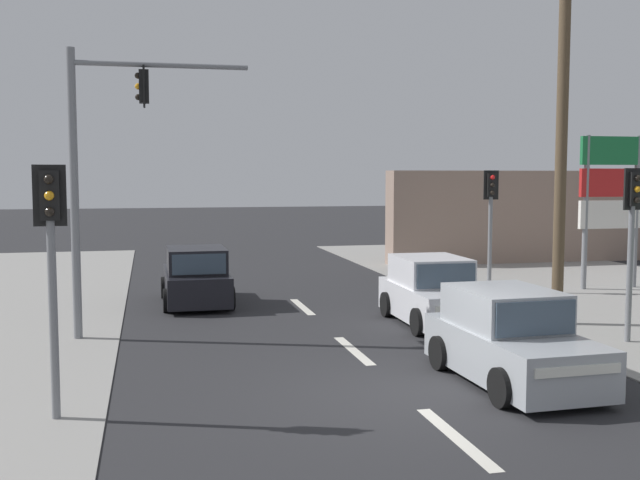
% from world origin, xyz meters
% --- Properties ---
extents(ground_plane, '(140.00, 140.00, 0.00)m').
position_xyz_m(ground_plane, '(0.00, 0.00, 0.00)').
color(ground_plane, '#28282B').
extents(lane_dash_near, '(0.20, 2.40, 0.01)m').
position_xyz_m(lane_dash_near, '(0.00, -2.00, 0.00)').
color(lane_dash_near, silver).
rests_on(lane_dash_near, ground).
extents(lane_dash_mid, '(0.20, 2.40, 0.01)m').
position_xyz_m(lane_dash_mid, '(0.00, 3.00, 0.00)').
color(lane_dash_mid, silver).
rests_on(lane_dash_mid, ground).
extents(lane_dash_far, '(0.20, 2.40, 0.01)m').
position_xyz_m(lane_dash_far, '(0.00, 8.00, 0.00)').
color(lane_dash_far, silver).
rests_on(lane_dash_far, ground).
extents(utility_pole_midground_right, '(1.80, 0.26, 10.12)m').
position_xyz_m(utility_pole_midground_right, '(5.23, 4.42, 5.30)').
color(utility_pole_midground_right, brown).
rests_on(utility_pole_midground_right, ground).
extents(traffic_signal_mast, '(3.69, 0.44, 6.00)m').
position_xyz_m(traffic_signal_mast, '(-4.80, 5.27, 3.83)').
color(traffic_signal_mast, slate).
rests_on(traffic_signal_mast, ground).
extents(pedestal_signal_right_kerb, '(0.44, 0.30, 3.56)m').
position_xyz_m(pedestal_signal_right_kerb, '(5.65, 2.40, 2.42)').
color(pedestal_signal_right_kerb, slate).
rests_on(pedestal_signal_right_kerb, ground).
extents(pedestal_signal_left_kerb, '(0.44, 0.29, 3.56)m').
position_xyz_m(pedestal_signal_left_kerb, '(-5.17, -0.09, 2.42)').
color(pedestal_signal_left_kerb, slate).
rests_on(pedestal_signal_left_kerb, ground).
extents(pedestal_signal_far_median, '(0.44, 0.30, 3.56)m').
position_xyz_m(pedestal_signal_far_median, '(5.81, 9.12, 2.42)').
color(pedestal_signal_far_median, slate).
rests_on(pedestal_signal_far_median, ground).
extents(shopping_plaza_sign, '(2.10, 0.16, 4.60)m').
position_xyz_m(shopping_plaza_sign, '(9.66, 9.00, 2.98)').
color(shopping_plaza_sign, slate).
rests_on(shopping_plaza_sign, ground).
extents(shopfront_wall_far, '(12.00, 1.00, 3.60)m').
position_xyz_m(shopfront_wall_far, '(11.00, 16.00, 1.80)').
color(shopfront_wall_far, gray).
rests_on(shopfront_wall_far, ground).
extents(hatchback_oncoming_mid, '(1.81, 3.66, 1.53)m').
position_xyz_m(hatchback_oncoming_mid, '(2.51, 5.17, 0.70)').
color(hatchback_oncoming_mid, silver).
rests_on(hatchback_oncoming_mid, ground).
extents(hatchback_oncoming_near, '(1.79, 3.65, 1.53)m').
position_xyz_m(hatchback_oncoming_near, '(-2.66, 9.02, 0.70)').
color(hatchback_oncoming_near, black).
rests_on(hatchback_oncoming_near, ground).
extents(hatchback_receding_far, '(1.87, 3.69, 1.53)m').
position_xyz_m(hatchback_receding_far, '(1.92, 0.26, 0.70)').
color(hatchback_receding_far, '#A3A8AD').
rests_on(hatchback_receding_far, ground).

